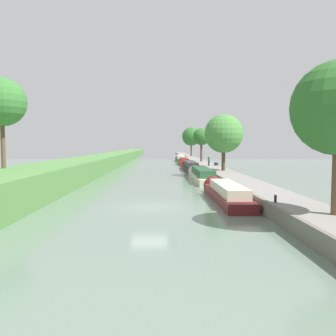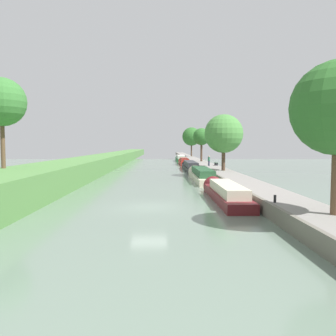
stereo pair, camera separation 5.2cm
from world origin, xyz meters
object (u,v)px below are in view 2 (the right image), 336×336
(narrowboat_green, at_px, (180,159))
(mooring_bollard_near, at_px, (275,199))
(narrowboat_red, at_px, (184,162))
(person_walking, at_px, (209,160))
(narrowboat_maroon, at_px, (224,192))
(narrowboat_cream, at_px, (201,175))
(narrowboat_black, at_px, (190,166))
(park_bench, at_px, (216,163))
(mooring_bollard_far, at_px, (186,156))

(narrowboat_green, distance_m, mooring_bollard_near, 69.79)
(narrowboat_red, bearing_deg, person_walking, -81.67)
(narrowboat_maroon, bearing_deg, narrowboat_cream, 90.44)
(narrowboat_cream, distance_m, narrowboat_green, 47.90)
(narrowboat_red, height_order, mooring_bollard_near, narrowboat_red)
(narrowboat_cream, distance_m, mooring_bollard_near, 21.95)
(mooring_bollard_near, bearing_deg, narrowboat_black, 92.75)
(narrowboat_green, xyz_separation_m, mooring_bollard_near, (1.83, -69.77, 0.45))
(narrowboat_maroon, distance_m, mooring_bollard_near, 6.96)
(narrowboat_cream, bearing_deg, narrowboat_green, 89.96)
(narrowboat_red, height_order, park_bench, narrowboat_red)
(mooring_bollard_far, bearing_deg, mooring_bollard_near, -90.00)
(narrowboat_black, height_order, narrowboat_red, narrowboat_black)
(person_walking, bearing_deg, narrowboat_black, 129.61)
(mooring_bollard_near, xyz_separation_m, mooring_bollard_far, (0.00, 76.00, 0.00))
(narrowboat_cream, xyz_separation_m, narrowboat_green, (0.03, 47.90, 0.03))
(narrowboat_black, bearing_deg, narrowboat_cream, -90.02)
(narrowboat_maroon, relative_size, person_walking, 7.41)
(narrowboat_black, bearing_deg, park_bench, -28.11)
(narrowboat_maroon, bearing_deg, mooring_bollard_far, 88.56)
(narrowboat_cream, bearing_deg, mooring_bollard_near, -85.14)
(park_bench, bearing_deg, narrowboat_maroon, -97.84)
(park_bench, bearing_deg, mooring_bollard_near, -93.68)
(mooring_bollard_near, relative_size, park_bench, 0.30)
(narrowboat_black, xyz_separation_m, narrowboat_red, (-0.05, 16.13, -0.02))
(narrowboat_cream, distance_m, person_walking, 13.65)
(narrowboat_red, distance_m, mooring_bollard_far, 21.38)
(narrowboat_green, relative_size, mooring_bollard_near, 31.73)
(narrowboat_green, bearing_deg, person_walking, -85.39)
(narrowboat_red, xyz_separation_m, narrowboat_green, (0.07, 15.06, 0.07))
(mooring_bollard_far, bearing_deg, narrowboat_red, -95.10)
(narrowboat_black, relative_size, narrowboat_red, 1.34)
(narrowboat_green, bearing_deg, mooring_bollard_near, -88.50)
(narrowboat_black, bearing_deg, narrowboat_red, 90.17)
(mooring_bollard_near, bearing_deg, mooring_bollard_far, 90.00)
(narrowboat_red, height_order, narrowboat_green, narrowboat_green)
(narrowboat_maroon, distance_m, person_walking, 28.61)
(narrowboat_maroon, relative_size, mooring_bollard_far, 27.34)
(narrowboat_maroon, relative_size, narrowboat_green, 0.86)
(mooring_bollard_near, distance_m, mooring_bollard_far, 76.00)
(narrowboat_maroon, relative_size, park_bench, 8.20)
(narrowboat_maroon, height_order, narrowboat_black, narrowboat_black)
(person_walking, bearing_deg, narrowboat_green, 94.61)
(mooring_bollard_far, bearing_deg, narrowboat_maroon, -91.44)
(narrowboat_maroon, relative_size, narrowboat_cream, 0.80)
(narrowboat_maroon, bearing_deg, narrowboat_red, 90.19)
(person_walking, bearing_deg, park_bench, 40.05)
(park_bench, bearing_deg, narrowboat_cream, -106.17)
(park_bench, bearing_deg, narrowboat_green, 97.10)
(narrowboat_red, xyz_separation_m, person_walking, (2.86, -19.53, 1.17))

